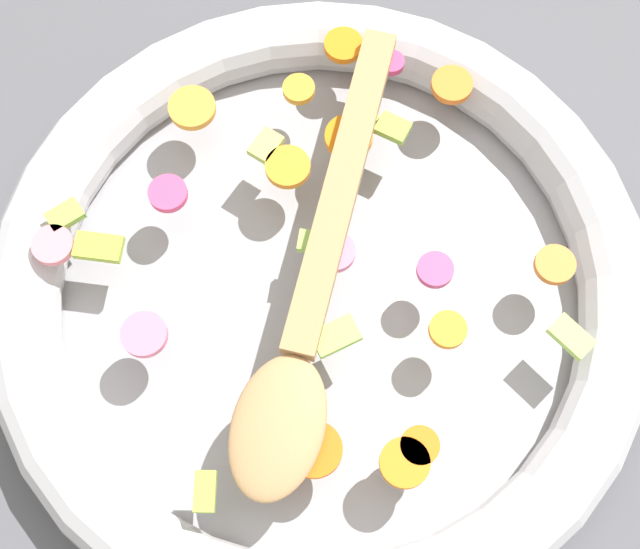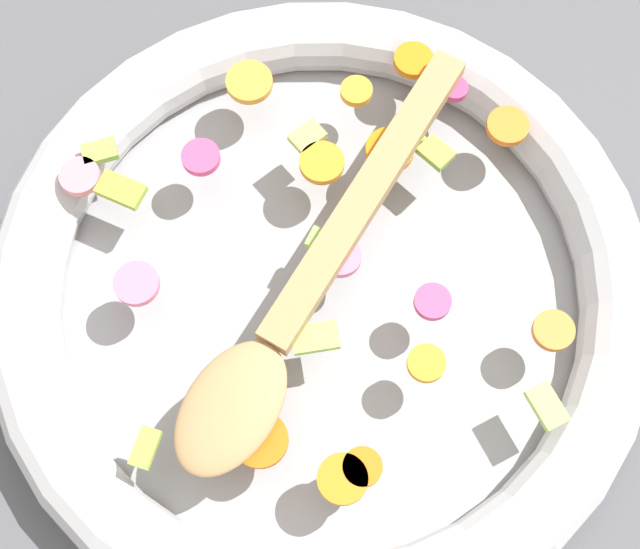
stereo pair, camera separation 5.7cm
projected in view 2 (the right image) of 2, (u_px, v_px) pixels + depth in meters
name	position (u px, v px, depth m)	size (l,w,h in m)	color
ground_plane	(320.00, 299.00, 0.62)	(4.00, 4.00, 0.00)	#4C4C51
skillet	(320.00, 289.00, 0.60)	(0.45, 0.45, 0.05)	gray
chopped_vegetables	(321.00, 243.00, 0.58)	(0.34, 0.35, 0.01)	orange
wooden_spoon	(302.00, 295.00, 0.55)	(0.14, 0.32, 0.01)	#A87F51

